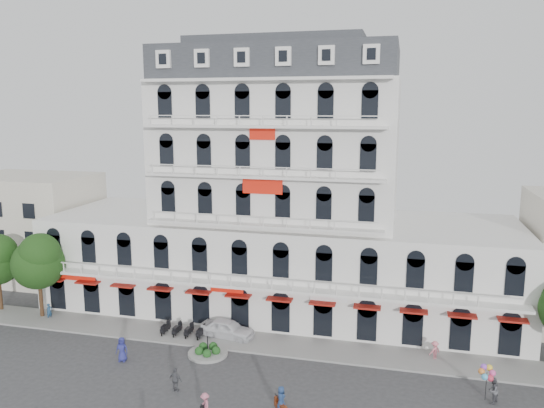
{
  "coord_description": "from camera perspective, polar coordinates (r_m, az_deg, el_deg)",
  "views": [
    {
      "loc": [
        11.66,
        -31.23,
        19.47
      ],
      "look_at": [
        1.31,
        10.0,
        11.81
      ],
      "focal_mm": 35.0,
      "sensor_mm": 36.0,
      "label": 1
    }
  ],
  "objects": [
    {
      "name": "pedestrian_right",
      "position": [
        44.87,
        17.1,
        -14.86
      ],
      "size": [
        1.15,
        1.12,
        1.58
      ],
      "primitive_type": "imported",
      "rotation": [
        0.0,
        0.0,
        3.86
      ],
      "color": "pink",
      "rests_on": "ground"
    },
    {
      "name": "balloon_vendor",
      "position": [
        40.25,
        22.49,
        -17.51
      ],
      "size": [
        1.49,
        1.38,
        2.45
      ],
      "color": "#505157",
      "rests_on": "ground"
    },
    {
      "name": "pedestrian_far",
      "position": [
        54.68,
        -22.83,
        -10.62
      ],
      "size": [
        0.55,
        0.66,
        1.53
      ],
      "primitive_type": "imported",
      "rotation": [
        0.0,
        0.0,
        1.18
      ],
      "color": "navy",
      "rests_on": "ground"
    },
    {
      "name": "pedestrian_mid",
      "position": [
        39.45,
        -10.33,
        -18.1
      ],
      "size": [
        1.07,
        0.62,
        1.72
      ],
      "primitive_type": "imported",
      "rotation": [
        0.0,
        0.0,
        2.94
      ],
      "color": "#515258",
      "rests_on": "ground"
    },
    {
      "name": "parked_car",
      "position": [
        46.98,
        -4.79,
        -13.22
      ],
      "size": [
        4.97,
        2.6,
        1.61
      ],
      "primitive_type": "imported",
      "rotation": [
        0.0,
        0.0,
        1.42
      ],
      "color": "white",
      "rests_on": "ground"
    },
    {
      "name": "tree_west_inner",
      "position": [
        53.95,
        -23.85,
        -5.48
      ],
      "size": [
        4.76,
        4.76,
        8.25
      ],
      "color": "#382314",
      "rests_on": "ground"
    },
    {
      "name": "parked_scooter_row",
      "position": [
        48.02,
        -9.53,
        -13.85
      ],
      "size": [
        4.4,
        1.8,
        1.1
      ],
      "primitive_type": null,
      "color": "black",
      "rests_on": "ground"
    },
    {
      "name": "rider_center",
      "position": [
        35.77,
        -7.2,
        -20.87
      ],
      "size": [
        1.13,
        1.48,
        2.01
      ],
      "rotation": [
        0.0,
        0.0,
        5.31
      ],
      "color": "black",
      "rests_on": "ground"
    },
    {
      "name": "sidewalk",
      "position": [
        46.15,
        -1.94,
        -14.63
      ],
      "size": [
        53.0,
        4.0,
        0.16
      ],
      "primitive_type": "cube",
      "color": "gray",
      "rests_on": "ground"
    },
    {
      "name": "main_building",
      "position": [
        51.47,
        0.75,
        -0.43
      ],
      "size": [
        45.0,
        15.0,
        25.8
      ],
      "color": "silver",
      "rests_on": "ground"
    },
    {
      "name": "rider_east",
      "position": [
        36.15,
        0.98,
        -20.48
      ],
      "size": [
        1.18,
        1.43,
        2.06
      ],
      "rotation": [
        0.0,
        0.0,
        2.21
      ],
      "color": "maroon",
      "rests_on": "ground"
    },
    {
      "name": "traffic_island",
      "position": [
        44.38,
        -6.92,
        -15.51
      ],
      "size": [
        3.2,
        3.2,
        1.6
      ],
      "color": "gray",
      "rests_on": "ground"
    },
    {
      "name": "pedestrian_left",
      "position": [
        44.42,
        -15.84,
        -14.8
      ],
      "size": [
        1.02,
        0.72,
        1.95
      ],
      "primitive_type": "imported",
      "rotation": [
        0.0,
        0.0,
        0.11
      ],
      "color": "navy",
      "rests_on": "ground"
    },
    {
      "name": "flank_building_west",
      "position": [
        67.39,
        -24.51,
        -2.25
      ],
      "size": [
        14.0,
        10.0,
        12.0
      ],
      "primitive_type": "cube",
      "color": "beige",
      "rests_on": "ground"
    },
    {
      "name": "ground",
      "position": [
        38.6,
        -5.87,
        -20.13
      ],
      "size": [
        120.0,
        120.0,
        0.0
      ],
      "primitive_type": "plane",
      "color": "#38383A",
      "rests_on": "ground"
    }
  ]
}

